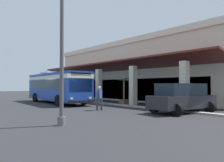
{
  "coord_description": "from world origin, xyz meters",
  "views": [
    {
      "loc": [
        20.53,
        -9.92,
        1.82
      ],
      "look_at": [
        1.74,
        5.53,
        2.33
      ],
      "focal_mm": 36.06,
      "sensor_mm": 36.0,
      "label": 1
    }
  ],
  "objects_px": {
    "potted_palm": "(124,97)",
    "pedestrian": "(99,97)",
    "parked_suv_charcoal": "(182,98)",
    "transit_bus": "(56,85)",
    "lot_light_pole": "(62,29)"
  },
  "relations": [
    {
      "from": "pedestrian",
      "to": "potted_palm",
      "type": "distance_m",
      "value": 5.74
    },
    {
      "from": "pedestrian",
      "to": "potted_palm",
      "type": "height_order",
      "value": "potted_palm"
    },
    {
      "from": "pedestrian",
      "to": "parked_suv_charcoal",
      "type": "bearing_deg",
      "value": 35.49
    },
    {
      "from": "parked_suv_charcoal",
      "to": "pedestrian",
      "type": "xyz_separation_m",
      "value": [
        -4.74,
        -3.38,
        -0.0
      ]
    },
    {
      "from": "transit_bus",
      "to": "pedestrian",
      "type": "distance_m",
      "value": 8.8
    },
    {
      "from": "transit_bus",
      "to": "lot_light_pole",
      "type": "relative_size",
      "value": 1.37
    },
    {
      "from": "transit_bus",
      "to": "potted_palm",
      "type": "height_order",
      "value": "transit_bus"
    },
    {
      "from": "transit_bus",
      "to": "pedestrian",
      "type": "xyz_separation_m",
      "value": [
        8.73,
        -0.73,
        -0.84
      ]
    },
    {
      "from": "transit_bus",
      "to": "lot_light_pole",
      "type": "xyz_separation_m",
      "value": [
        12.74,
        -5.81,
        2.57
      ]
    },
    {
      "from": "pedestrian",
      "to": "lot_light_pole",
      "type": "height_order",
      "value": "lot_light_pole"
    },
    {
      "from": "pedestrian",
      "to": "potted_palm",
      "type": "xyz_separation_m",
      "value": [
        -2.78,
        5.02,
        -0.31
      ]
    },
    {
      "from": "parked_suv_charcoal",
      "to": "potted_palm",
      "type": "bearing_deg",
      "value": 167.74
    },
    {
      "from": "lot_light_pole",
      "to": "parked_suv_charcoal",
      "type": "bearing_deg",
      "value": 85.09
    },
    {
      "from": "parked_suv_charcoal",
      "to": "potted_palm",
      "type": "relative_size",
      "value": 1.9
    },
    {
      "from": "potted_palm",
      "to": "pedestrian",
      "type": "bearing_deg",
      "value": -61.02
    }
  ]
}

